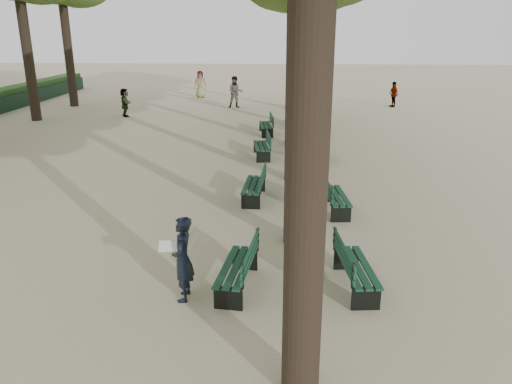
{
  "coord_description": "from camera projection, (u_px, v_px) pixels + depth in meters",
  "views": [
    {
      "loc": [
        1.22,
        -7.75,
        4.8
      ],
      "look_at": [
        0.6,
        3.0,
        1.2
      ],
      "focal_mm": 35.0,
      "sensor_mm": 36.0,
      "label": 1
    }
  ],
  "objects": [
    {
      "name": "bench_left_0",
      "position": [
        237.0,
        275.0,
        9.52
      ],
      "size": [
        0.77,
        1.85,
        0.92
      ],
      "color": "black",
      "rests_on": "ground"
    },
    {
      "name": "bench_right_0",
      "position": [
        356.0,
        275.0,
        9.52
      ],
      "size": [
        0.76,
        1.85,
        0.92
      ],
      "color": "black",
      "rests_on": "ground"
    },
    {
      "name": "ground",
      "position": [
        213.0,
        308.0,
        8.92
      ],
      "size": [
        120.0,
        120.0,
        0.0
      ],
      "primitive_type": "plane",
      "color": "#BBB08D",
      "rests_on": "ground"
    },
    {
      "name": "man_with_map",
      "position": [
        183.0,
        259.0,
        8.99
      ],
      "size": [
        0.61,
        0.66,
        1.61
      ],
      "color": "black",
      "rests_on": "ground"
    },
    {
      "name": "bench_left_1",
      "position": [
        254.0,
        191.0,
        14.39
      ],
      "size": [
        0.66,
        1.83,
        0.92
      ],
      "color": "black",
      "rests_on": "ground"
    },
    {
      "name": "pedestrian_e",
      "position": [
        125.0,
        103.0,
        27.47
      ],
      "size": [
        0.92,
        1.42,
        1.55
      ],
      "primitive_type": "imported",
      "rotation": [
        0.0,
        0.0,
        2.04
      ],
      "color": "#262628",
      "rests_on": "ground"
    },
    {
      "name": "pedestrian_a",
      "position": [
        235.0,
        92.0,
        30.36
      ],
      "size": [
        0.97,
        0.52,
        1.9
      ],
      "primitive_type": "imported",
      "rotation": [
        0.0,
        0.0,
        0.16
      ],
      "color": "#262628",
      "rests_on": "ground"
    },
    {
      "name": "bench_left_2",
      "position": [
        262.0,
        150.0,
        19.04
      ],
      "size": [
        0.79,
        1.86,
        0.92
      ],
      "color": "black",
      "rests_on": "ground"
    },
    {
      "name": "pedestrian_d",
      "position": [
        200.0,
        84.0,
        34.78
      ],
      "size": [
        0.96,
        0.6,
        1.84
      ],
      "primitive_type": "imported",
      "rotation": [
        0.0,
        0.0,
        0.28
      ],
      "color": "#262628",
      "rests_on": "ground"
    },
    {
      "name": "pedestrian_c",
      "position": [
        393.0,
        94.0,
        30.74
      ],
      "size": [
        0.57,
        0.96,
        1.54
      ],
      "primitive_type": "imported",
      "rotation": [
        0.0,
        0.0,
        5.02
      ],
      "color": "#262628",
      "rests_on": "ground"
    },
    {
      "name": "bench_right_3",
      "position": [
        314.0,
        126.0,
        23.57
      ],
      "size": [
        0.74,
        1.85,
        0.92
      ],
      "color": "black",
      "rests_on": "ground"
    },
    {
      "name": "bench_right_2",
      "position": [
        322.0,
        153.0,
        18.72
      ],
      "size": [
        0.65,
        1.82,
        0.92
      ],
      "color": "black",
      "rests_on": "ground"
    },
    {
      "name": "bench_right_1",
      "position": [
        335.0,
        202.0,
        13.48
      ],
      "size": [
        0.74,
        1.85,
        0.92
      ],
      "color": "black",
      "rests_on": "ground"
    },
    {
      "name": "bench_left_3",
      "position": [
        266.0,
        129.0,
        23.06
      ],
      "size": [
        0.77,
        1.85,
        0.92
      ],
      "color": "black",
      "rests_on": "ground"
    }
  ]
}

